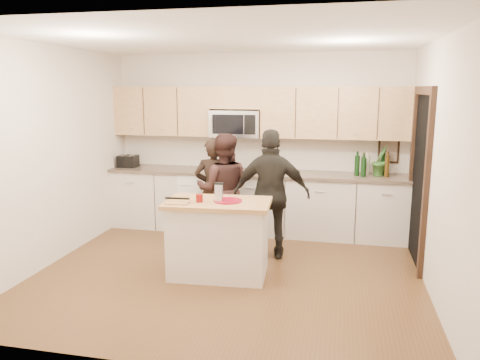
% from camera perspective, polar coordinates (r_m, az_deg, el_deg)
% --- Properties ---
extents(floor, '(4.50, 4.50, 0.00)m').
position_cam_1_polar(floor, '(5.73, -1.40, -11.18)').
color(floor, brown).
rests_on(floor, ground).
extents(room_shell, '(4.52, 4.02, 2.71)m').
position_cam_1_polar(room_shell, '(5.32, -1.48, 6.33)').
color(room_shell, beige).
rests_on(room_shell, ground).
extents(back_cabinetry, '(4.50, 0.66, 0.94)m').
position_cam_1_polar(back_cabinetry, '(7.16, 1.77, -2.65)').
color(back_cabinetry, beige).
rests_on(back_cabinetry, ground).
extents(upper_cabinetry, '(4.50, 0.33, 0.75)m').
position_cam_1_polar(upper_cabinetry, '(7.10, 2.32, 8.43)').
color(upper_cabinetry, tan).
rests_on(upper_cabinetry, ground).
extents(microwave, '(0.76, 0.41, 0.40)m').
position_cam_1_polar(microwave, '(7.14, -0.48, 6.90)').
color(microwave, silver).
rests_on(microwave, ground).
extents(doorway, '(0.06, 1.25, 2.20)m').
position_cam_1_polar(doorway, '(6.21, 21.06, 0.95)').
color(doorway, black).
rests_on(doorway, ground).
extents(framed_picture, '(0.30, 0.03, 0.38)m').
position_cam_1_polar(framed_picture, '(7.23, 17.67, 3.48)').
color(framed_picture, black).
rests_on(framed_picture, ground).
extents(dish_towel, '(0.34, 0.60, 0.48)m').
position_cam_1_polar(dish_towel, '(7.14, -6.01, -0.03)').
color(dish_towel, white).
rests_on(dish_towel, ground).
extents(island, '(1.24, 0.77, 0.90)m').
position_cam_1_polar(island, '(5.51, -2.66, -7.09)').
color(island, beige).
rests_on(island, ground).
extents(red_plate, '(0.33, 0.33, 0.02)m').
position_cam_1_polar(red_plate, '(5.36, -1.49, -2.54)').
color(red_plate, maroon).
rests_on(red_plate, island).
extents(box_grater, '(0.10, 0.07, 0.21)m').
position_cam_1_polar(box_grater, '(5.30, -2.60, -1.42)').
color(box_grater, silver).
rests_on(box_grater, red_plate).
extents(drink_glass, '(0.08, 0.08, 0.09)m').
position_cam_1_polar(drink_glass, '(5.34, -4.98, -2.23)').
color(drink_glass, maroon).
rests_on(drink_glass, island).
extents(cutting_board, '(0.27, 0.21, 0.02)m').
position_cam_1_polar(cutting_board, '(5.32, -7.59, -2.74)').
color(cutting_board, '#AA8447').
rests_on(cutting_board, island).
extents(tongs, '(0.29, 0.05, 0.02)m').
position_cam_1_polar(tongs, '(5.45, -7.65, -2.23)').
color(tongs, black).
rests_on(tongs, cutting_board).
extents(knife, '(0.21, 0.03, 0.01)m').
position_cam_1_polar(knife, '(5.29, -6.90, -2.69)').
color(knife, silver).
rests_on(knife, cutting_board).
extents(toaster, '(0.29, 0.24, 0.19)m').
position_cam_1_polar(toaster, '(7.67, -13.49, 2.24)').
color(toaster, black).
rests_on(toaster, back_cabinetry).
extents(bottle_cluster, '(0.48, 0.29, 0.40)m').
position_cam_1_polar(bottle_cluster, '(6.95, 15.56, 1.93)').
color(bottle_cluster, black).
rests_on(bottle_cluster, back_cabinetry).
extents(orchid, '(0.31, 0.31, 0.45)m').
position_cam_1_polar(orchid, '(6.97, 16.70, 2.30)').
color(orchid, '#3A742E').
rests_on(orchid, back_cabinetry).
extents(woman_left, '(0.59, 0.44, 1.50)m').
position_cam_1_polar(woman_left, '(6.67, -3.22, -1.25)').
color(woman_left, black).
rests_on(woman_left, ground).
extents(woman_center, '(0.85, 0.71, 1.57)m').
position_cam_1_polar(woman_center, '(6.53, -2.03, -1.17)').
color(woman_center, black).
rests_on(woman_center, ground).
extents(woman_right, '(1.03, 0.54, 1.68)m').
position_cam_1_polar(woman_right, '(5.99, 3.85, -1.79)').
color(woman_right, black).
rests_on(woman_right, ground).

